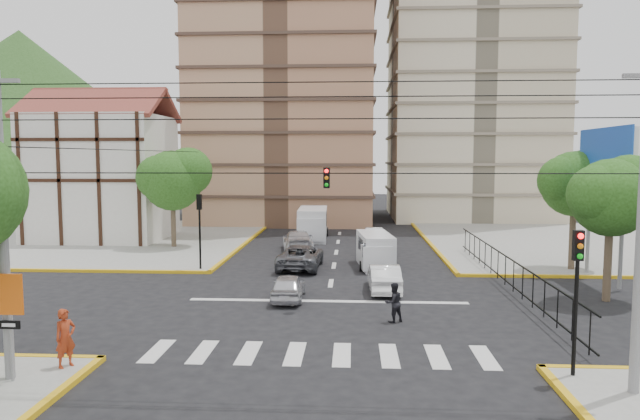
# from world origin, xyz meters

# --- Properties ---
(ground) EXTENTS (160.00, 160.00, 0.00)m
(ground) POSITION_xyz_m (0.00, 0.00, 0.00)
(ground) COLOR black
(ground) RESTS_ON ground
(sidewalk_nw) EXTENTS (26.00, 26.00, 0.15)m
(sidewalk_nw) POSITION_xyz_m (-20.00, 20.00, 0.07)
(sidewalk_nw) COLOR gray
(sidewalk_nw) RESTS_ON ground
(sidewalk_ne) EXTENTS (26.00, 26.00, 0.15)m
(sidewalk_ne) POSITION_xyz_m (20.00, 20.00, 0.07)
(sidewalk_ne) COLOR gray
(sidewalk_ne) RESTS_ON ground
(crosswalk_stripes) EXTENTS (12.00, 2.40, 0.01)m
(crosswalk_stripes) POSITION_xyz_m (0.00, -6.00, 0.01)
(crosswalk_stripes) COLOR silver
(crosswalk_stripes) RESTS_ON ground
(stop_line) EXTENTS (13.00, 0.40, 0.01)m
(stop_line) POSITION_xyz_m (0.00, 1.20, 0.01)
(stop_line) COLOR silver
(stop_line) RESTS_ON ground
(tudor_building) EXTENTS (10.80, 8.05, 12.23)m
(tudor_building) POSITION_xyz_m (-19.00, 20.00, 5.25)
(tudor_building) COLOR silver
(tudor_building) RESTS_ON ground
(distant_hill) EXTENTS (70.00, 70.00, 28.00)m
(distant_hill) POSITION_xyz_m (-55.00, 70.00, 14.00)
(distant_hill) COLOR #254818
(distant_hill) RESTS_ON ground
(park_fence) EXTENTS (0.10, 22.50, 1.66)m
(park_fence) POSITION_xyz_m (9.00, 4.50, 0.00)
(park_fence) COLOR black
(park_fence) RESTS_ON ground
(billboard) EXTENTS (0.36, 6.20, 8.10)m
(billboard) POSITION_xyz_m (14.45, 6.00, 6.00)
(billboard) COLOR slate
(billboard) RESTS_ON ground
(tree_park_a) EXTENTS (4.41, 3.60, 6.83)m
(tree_park_a) POSITION_xyz_m (13.08, 2.01, 5.01)
(tree_park_a) COLOR #473828
(tree_park_a) RESTS_ON ground
(tree_park_c) EXTENTS (4.65, 3.80, 7.25)m
(tree_park_c) POSITION_xyz_m (14.09, 9.01, 5.34)
(tree_park_c) COLOR #473828
(tree_park_c) RESTS_ON ground
(tree_tudor) EXTENTS (5.39, 4.40, 7.43)m
(tree_tudor) POSITION_xyz_m (-11.90, 16.01, 5.22)
(tree_tudor) COLOR #473828
(tree_tudor) RESTS_ON ground
(traffic_light_se) EXTENTS (0.28, 0.22, 4.40)m
(traffic_light_se) POSITION_xyz_m (7.80, -7.80, 3.11)
(traffic_light_se) COLOR black
(traffic_light_se) RESTS_ON ground
(traffic_light_nw) EXTENTS (0.28, 0.22, 4.40)m
(traffic_light_nw) POSITION_xyz_m (-7.80, 7.80, 3.11)
(traffic_light_nw) COLOR black
(traffic_light_nw) RESTS_ON ground
(traffic_light_hanging) EXTENTS (18.00, 9.12, 0.92)m
(traffic_light_hanging) POSITION_xyz_m (0.00, -2.04, 5.90)
(traffic_light_hanging) COLOR black
(traffic_light_hanging) RESTS_ON ground
(utility_pole_sw) EXTENTS (1.40, 0.28, 9.00)m
(utility_pole_sw) POSITION_xyz_m (-9.00, -9.00, 4.77)
(utility_pole_sw) COLOR slate
(utility_pole_sw) RESTS_ON ground
(district_sign) EXTENTS (0.90, 0.12, 3.20)m
(district_sign) POSITION_xyz_m (-8.80, -9.24, 2.45)
(district_sign) COLOR slate
(district_sign) RESTS_ON ground
(van_right_lane) EXTENTS (2.29, 4.73, 2.05)m
(van_right_lane) POSITION_xyz_m (2.54, 9.47, 1.00)
(van_right_lane) COLOR silver
(van_right_lane) RESTS_ON ground
(van_left_lane) EXTENTS (2.41, 5.76, 2.57)m
(van_left_lane) POSITION_xyz_m (-2.10, 20.98, 1.25)
(van_left_lane) COLOR silver
(van_left_lane) RESTS_ON ground
(car_silver_front_left) EXTENTS (1.50, 3.65, 1.24)m
(car_silver_front_left) POSITION_xyz_m (-1.87, 1.39, 0.62)
(car_silver_front_left) COLOR silver
(car_silver_front_left) RESTS_ON ground
(car_white_front_right) EXTENTS (1.57, 4.24, 1.38)m
(car_white_front_right) POSITION_xyz_m (2.73, 3.35, 0.69)
(car_white_front_right) COLOR white
(car_white_front_right) RESTS_ON ground
(car_grey_mid_left) EXTENTS (2.65, 5.34, 1.46)m
(car_grey_mid_left) POSITION_xyz_m (-1.98, 9.08, 0.73)
(car_grey_mid_left) COLOR slate
(car_grey_mid_left) RESTS_ON ground
(car_silver_rear_left) EXTENTS (2.78, 5.37, 1.49)m
(car_silver_rear_left) POSITION_xyz_m (-2.77, 15.43, 0.74)
(car_silver_rear_left) COLOR silver
(car_silver_rear_left) RESTS_ON ground
(car_darkgrey_mid_right) EXTENTS (2.15, 4.24, 1.38)m
(car_darkgrey_mid_right) POSITION_xyz_m (2.68, 14.48, 0.69)
(car_darkgrey_mid_right) COLOR #252427
(car_darkgrey_mid_right) RESTS_ON ground
(car_white_rear_right) EXTENTS (1.48, 3.83, 1.24)m
(car_white_rear_right) POSITION_xyz_m (2.79, 19.60, 0.62)
(car_white_rear_right) COLOR silver
(car_white_rear_right) RESTS_ON ground
(pedestrian_sw_corner) EXTENTS (0.73, 0.81, 1.85)m
(pedestrian_sw_corner) POSITION_xyz_m (-7.79, -8.01, 1.07)
(pedestrian_sw_corner) COLOR #9D3318
(pedestrian_sw_corner) RESTS_ON sidewalk_sw
(pedestrian_crosswalk) EXTENTS (0.99, 0.92, 1.62)m
(pedestrian_crosswalk) POSITION_xyz_m (2.82, -2.00, 0.81)
(pedestrian_crosswalk) COLOR black
(pedestrian_crosswalk) RESTS_ON ground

